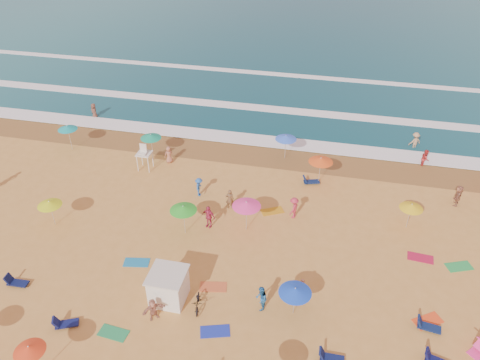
# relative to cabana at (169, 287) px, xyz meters

# --- Properties ---
(ground) EXTENTS (220.00, 220.00, 0.00)m
(ground) POSITION_rel_cabana_xyz_m (2.36, 5.42, -1.00)
(ground) COLOR gold
(ground) RESTS_ON ground
(wet_sand) EXTENTS (220.00, 220.00, 0.00)m
(wet_sand) POSITION_rel_cabana_xyz_m (2.36, 17.92, -0.99)
(wet_sand) COLOR olive
(wet_sand) RESTS_ON ground
(surf_foam) EXTENTS (200.00, 18.70, 0.05)m
(surf_foam) POSITION_rel_cabana_xyz_m (2.36, 26.74, -0.90)
(surf_foam) COLOR white
(surf_foam) RESTS_ON ground
(cabana) EXTENTS (2.00, 2.00, 2.00)m
(cabana) POSITION_rel_cabana_xyz_m (0.00, 0.00, 0.00)
(cabana) COLOR white
(cabana) RESTS_ON ground
(cabana_roof) EXTENTS (2.20, 2.20, 0.12)m
(cabana_roof) POSITION_rel_cabana_xyz_m (0.00, 0.00, 1.06)
(cabana_roof) COLOR silver
(cabana_roof) RESTS_ON cabana
(bicycle) EXTENTS (0.98, 1.87, 0.93)m
(bicycle) POSITION_rel_cabana_xyz_m (1.90, -0.30, -0.53)
(bicycle) COLOR black
(bicycle) RESTS_ON ground
(lifeguard_stand) EXTENTS (1.20, 1.20, 2.10)m
(lifeguard_stand) POSITION_rel_cabana_xyz_m (-6.99, 13.51, 0.05)
(lifeguard_stand) COLOR white
(lifeguard_stand) RESTS_ON ground
(beach_umbrellas) EXTENTS (54.47, 26.04, 0.76)m
(beach_umbrellas) POSITION_rel_cabana_xyz_m (4.55, 7.26, 1.15)
(beach_umbrellas) COLOR #F15519
(beach_umbrellas) RESTS_ON ground
(loungers) EXTENTS (49.22, 19.76, 0.34)m
(loungers) POSITION_rel_cabana_xyz_m (9.51, 1.37, -0.83)
(loungers) COLOR #0D1645
(loungers) RESTS_ON ground
(towels) EXTENTS (50.12, 19.69, 0.03)m
(towels) POSITION_rel_cabana_xyz_m (5.32, 2.41, -0.98)
(towels) COLOR #CD1947
(towels) RESTS_ON ground
(beachgoers) EXTENTS (37.62, 25.14, 2.07)m
(beachgoers) POSITION_rel_cabana_xyz_m (3.73, 10.86, -0.21)
(beachgoers) COLOR tan
(beachgoers) RESTS_ON ground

